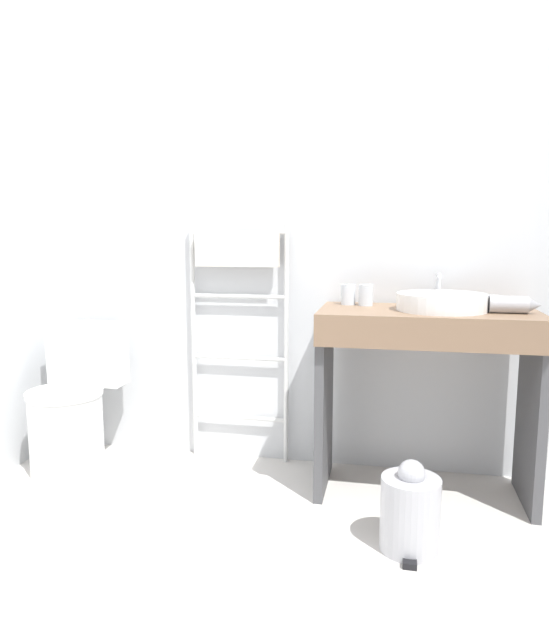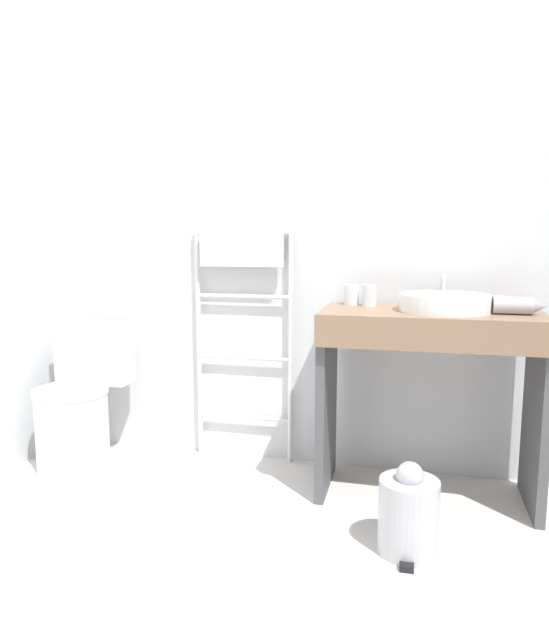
# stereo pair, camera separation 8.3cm
# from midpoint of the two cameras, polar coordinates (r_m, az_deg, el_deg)

# --- Properties ---
(ground_plane) EXTENTS (12.00, 12.00, 0.00)m
(ground_plane) POSITION_cam_midpoint_polar(r_m,az_deg,el_deg) (1.99, -9.04, -27.55)
(ground_plane) COLOR silver
(wall_back) EXTENTS (2.73, 0.12, 2.67)m
(wall_back) POSITION_cam_midpoint_polar(r_m,az_deg,el_deg) (2.95, 1.09, 11.73)
(wall_back) COLOR silver
(wall_back) RESTS_ON ground_plane
(toilet) EXTENTS (0.39, 0.49, 0.73)m
(toilet) POSITION_cam_midpoint_polar(r_m,az_deg,el_deg) (3.07, -18.26, -8.32)
(toilet) COLOR white
(toilet) RESTS_ON ground_plane
(towel_radiator) EXTENTS (0.52, 0.06, 1.23)m
(towel_radiator) POSITION_cam_midpoint_polar(r_m,az_deg,el_deg) (2.89, -2.41, 3.11)
(towel_radiator) COLOR silver
(towel_radiator) RESTS_ON ground_plane
(vanity_counter) EXTENTS (0.94, 0.48, 0.85)m
(vanity_counter) POSITION_cam_midpoint_polar(r_m,az_deg,el_deg) (2.60, 16.04, -5.12)
(vanity_counter) COLOR #84664C
(vanity_counter) RESTS_ON ground_plane
(sink_basin) EXTENTS (0.38, 0.38, 0.07)m
(sink_basin) POSITION_cam_midpoint_polar(r_m,az_deg,el_deg) (2.56, 17.55, 1.71)
(sink_basin) COLOR white
(sink_basin) RESTS_ON vanity_counter
(faucet) EXTENTS (0.02, 0.10, 0.15)m
(faucet) POSITION_cam_midpoint_polar(r_m,az_deg,el_deg) (2.75, 17.34, 3.32)
(faucet) COLOR silver
(faucet) RESTS_ON vanity_counter
(cup_near_wall) EXTENTS (0.07, 0.07, 0.10)m
(cup_near_wall) POSITION_cam_midpoint_polar(r_m,az_deg,el_deg) (2.70, 8.59, 2.50)
(cup_near_wall) COLOR silver
(cup_near_wall) RESTS_ON vanity_counter
(cup_near_edge) EXTENTS (0.07, 0.07, 0.10)m
(cup_near_edge) POSITION_cam_midpoint_polar(r_m,az_deg,el_deg) (2.67, 10.32, 2.43)
(cup_near_edge) COLOR silver
(cup_near_edge) RESTS_ON vanity_counter
(hair_dryer) EXTENTS (0.21, 0.18, 0.07)m
(hair_dryer) POSITION_cam_midpoint_polar(r_m,az_deg,el_deg) (2.58, 23.73, 1.36)
(hair_dryer) COLOR #B7B7BC
(hair_dryer) RESTS_ON vanity_counter
(trash_bin) EXTENTS (0.22, 0.25, 0.35)m
(trash_bin) POSITION_cam_midpoint_polar(r_m,az_deg,el_deg) (2.29, 14.32, -18.26)
(trash_bin) COLOR #B7B7BC
(trash_bin) RESTS_ON ground_plane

